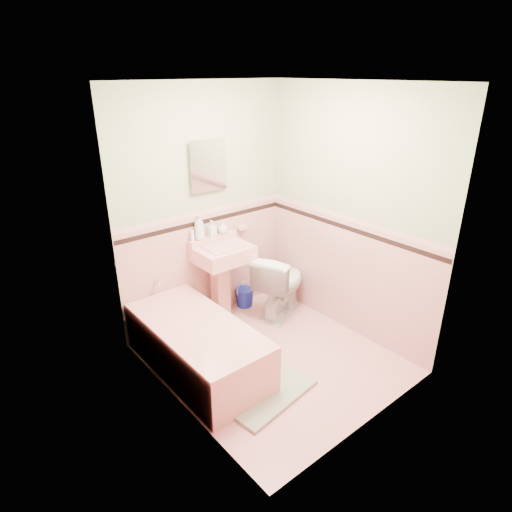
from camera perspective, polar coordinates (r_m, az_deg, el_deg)
floor at (r=4.34m, az=2.16°, el=-13.26°), size 2.20×2.20×0.00m
ceiling at (r=3.49m, az=2.82°, el=21.92°), size 2.20×2.20×0.00m
wall_back at (r=4.56m, az=-6.86°, el=6.15°), size 2.50×0.00×2.50m
wall_front at (r=3.07m, az=16.28°, el=-3.39°), size 2.50×0.00×2.50m
wall_left at (r=3.20m, az=-11.03°, el=-1.76°), size 0.00×2.50×2.50m
wall_right at (r=4.43m, az=12.18°, el=5.25°), size 0.00×2.50×2.50m
wainscot_back at (r=4.78m, az=-6.41°, el=-1.34°), size 2.00×0.00×2.00m
wainscot_front at (r=3.41m, az=14.87°, el=-13.14°), size 2.00×0.00×2.00m
wainscot_left at (r=3.52m, az=-10.04°, el=-11.33°), size 0.00×2.20×2.20m
wainscot_right at (r=4.66m, az=11.42°, el=-2.40°), size 0.00×2.20×2.20m
accent_back at (r=4.59m, az=-6.66°, el=4.55°), size 2.00×0.00×2.00m
accent_front at (r=3.14m, az=15.75°, el=-5.41°), size 2.00×0.00×2.00m
accent_left at (r=3.26m, az=-10.58°, el=-3.75°), size 0.00×2.20×2.20m
accent_right at (r=4.45m, az=11.89°, el=3.62°), size 0.00×2.20×2.20m
cap_back at (r=4.56m, az=-6.71°, el=5.74°), size 2.00×0.00×2.00m
cap_front at (r=3.10m, az=15.94°, el=-3.78°), size 2.00×0.00×2.00m
cap_left at (r=3.22m, az=-10.71°, el=-2.16°), size 0.00×2.20×2.20m
cap_right at (r=4.42m, az=12.00°, el=4.84°), size 0.00×2.20×2.20m
bathtub at (r=4.12m, az=-7.65°, el=-11.86°), size 0.70×1.50×0.45m
tub_faucet at (r=4.46m, az=-12.90°, el=-3.27°), size 0.04×0.12×0.04m
sink at (r=4.70m, az=-4.28°, el=-3.77°), size 0.57×0.48×0.89m
sink_faucet at (r=4.61m, az=-5.48°, el=2.43°), size 0.02×0.02×0.10m
medicine_cabinet at (r=4.45m, az=-6.37°, el=11.73°), size 0.36×0.04×0.45m
soap_dish at (r=4.88m, az=-1.81°, el=3.75°), size 0.11×0.07×0.04m
soap_bottle_left at (r=4.51m, az=-7.48°, el=3.75°), size 0.11×0.12×0.27m
soap_bottle_mid at (r=4.60m, az=-5.85°, el=3.63°), size 0.08×0.08×0.18m
soap_bottle_right at (r=4.68m, az=-4.41°, el=3.78°), size 0.13×0.13×0.14m
tube at (r=4.49m, az=-8.35°, el=2.62°), size 0.04×0.04×0.12m
toilet at (r=4.88m, az=3.23°, el=-3.63°), size 0.84×0.67×0.75m
bucket at (r=5.15m, az=-1.50°, el=-5.44°), size 0.25×0.25×0.22m
bath_mat at (r=3.95m, az=1.07°, el=-17.24°), size 0.89×0.65×0.03m
shoe at (r=3.92m, az=0.85°, el=-16.71°), size 0.16×0.10×0.06m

